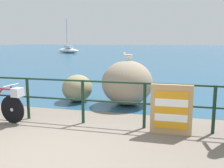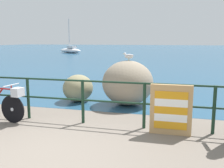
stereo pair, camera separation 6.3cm
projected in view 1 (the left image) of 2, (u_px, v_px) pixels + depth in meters
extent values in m
cube|color=#6B6056|center=(154.00, 62.00, 23.49)|extent=(120.00, 120.00, 0.10)
cube|color=navy|center=(167.00, 50.00, 50.10)|extent=(120.00, 90.00, 0.01)
cylinder|color=black|center=(28.00, 98.00, 6.37)|extent=(0.07, 0.07, 1.02)
cylinder|color=black|center=(83.00, 102.00, 6.02)|extent=(0.07, 0.07, 1.02)
cylinder|color=black|center=(145.00, 105.00, 5.68)|extent=(0.07, 0.07, 1.02)
cylinder|color=black|center=(214.00, 110.00, 5.33)|extent=(0.07, 0.07, 1.02)
cylinder|color=black|center=(82.00, 81.00, 5.94)|extent=(8.59, 0.04, 0.04)
cylinder|color=black|center=(83.00, 100.00, 6.02)|extent=(8.59, 0.04, 0.04)
cylinder|color=black|center=(12.00, 109.00, 6.03)|extent=(0.66, 0.12, 0.66)
cylinder|color=#B7BCC6|center=(12.00, 109.00, 6.03)|extent=(0.09, 0.07, 0.08)
cylinder|color=maroon|center=(12.00, 97.00, 5.99)|extent=(0.03, 0.03, 0.57)
cylinder|color=#B7BCC6|center=(11.00, 85.00, 5.94)|extent=(0.09, 0.48, 0.03)
cube|color=#B7BCC6|center=(17.00, 92.00, 5.90)|extent=(0.23, 0.26, 0.20)
cube|color=tan|center=(171.00, 110.00, 5.30)|extent=(0.84, 0.09, 1.04)
cube|color=orange|center=(171.00, 125.00, 5.30)|extent=(0.66, 0.01, 0.16)
cube|color=white|center=(171.00, 118.00, 5.28)|extent=(0.66, 0.01, 0.16)
cube|color=orange|center=(171.00, 110.00, 5.25)|extent=(0.66, 0.01, 0.16)
cube|color=white|center=(171.00, 103.00, 5.22)|extent=(0.66, 0.01, 0.16)
cube|color=orange|center=(172.00, 95.00, 5.20)|extent=(0.66, 0.01, 0.16)
ellipsoid|color=gray|center=(127.00, 83.00, 7.73)|extent=(1.51, 1.57, 1.32)
ellipsoid|color=gray|center=(77.00, 88.00, 8.20)|extent=(0.93, 1.08, 0.84)
cylinder|color=gold|center=(128.00, 60.00, 7.64)|extent=(0.01, 0.01, 0.06)
cylinder|color=gold|center=(128.00, 59.00, 7.68)|extent=(0.01, 0.01, 0.06)
ellipsoid|color=white|center=(128.00, 56.00, 7.64)|extent=(0.26, 0.12, 0.13)
ellipsoid|color=#9E9EA3|center=(129.00, 55.00, 7.63)|extent=(0.24, 0.13, 0.06)
sphere|color=white|center=(124.00, 54.00, 7.66)|extent=(0.08, 0.08, 0.08)
cone|color=gold|center=(123.00, 54.00, 7.67)|extent=(0.05, 0.03, 0.02)
ellipsoid|color=white|center=(68.00, 51.00, 37.72)|extent=(4.48, 3.27, 0.70)
cube|color=silver|center=(69.00, 47.00, 37.43)|extent=(1.52, 1.33, 0.36)
cylinder|color=#B2B2B7|center=(67.00, 34.00, 37.44)|extent=(0.10, 0.10, 4.20)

